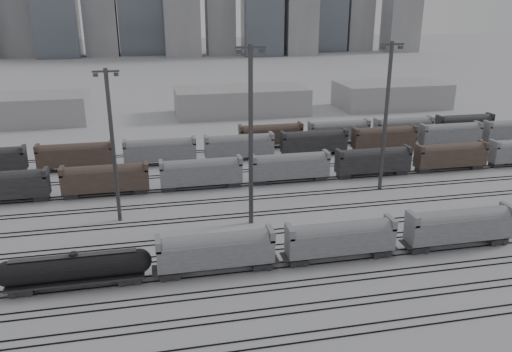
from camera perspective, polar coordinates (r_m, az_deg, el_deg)
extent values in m
plane|color=silver|center=(66.31, 4.70, -10.39)|extent=(900.00, 900.00, 0.00)
cube|color=black|center=(54.66, 9.28, -17.72)|extent=(220.00, 0.07, 0.16)
cube|color=black|center=(55.73, 8.74, -16.87)|extent=(220.00, 0.07, 0.16)
cube|color=black|center=(58.45, 7.49, -14.89)|extent=(220.00, 0.07, 0.16)
cube|color=black|center=(59.57, 7.02, -14.15)|extent=(220.00, 0.07, 0.16)
cube|color=black|center=(62.41, 5.95, -12.41)|extent=(220.00, 0.07, 0.16)
cube|color=black|center=(63.57, 5.56, -11.75)|extent=(220.00, 0.07, 0.16)
cube|color=black|center=(66.50, 4.63, -10.22)|extent=(220.00, 0.07, 0.16)
cube|color=black|center=(67.70, 4.29, -9.63)|extent=(220.00, 0.07, 0.16)
cube|color=black|center=(70.72, 3.48, -8.28)|extent=(220.00, 0.07, 0.16)
cube|color=black|center=(71.95, 3.18, -7.76)|extent=(220.00, 0.07, 0.16)
cube|color=black|center=(75.03, 2.47, -6.56)|extent=(220.00, 0.07, 0.16)
cube|color=black|center=(76.28, 2.20, -6.10)|extent=(220.00, 0.07, 0.16)
cube|color=black|center=(81.20, 1.24, -4.45)|extent=(220.00, 0.07, 0.16)
cube|color=black|center=(82.48, 1.02, -4.06)|extent=(220.00, 0.07, 0.16)
cube|color=black|center=(87.49, 0.20, -2.65)|extent=(220.00, 0.07, 0.16)
cube|color=black|center=(88.80, 0.00, -2.31)|extent=(220.00, 0.07, 0.16)
cube|color=black|center=(93.89, -0.70, -1.09)|extent=(220.00, 0.07, 0.16)
cube|color=black|center=(95.21, -0.87, -0.80)|extent=(220.00, 0.07, 0.16)
cube|color=black|center=(101.29, -1.59, 0.45)|extent=(220.00, 0.07, 0.16)
cube|color=black|center=(102.63, -1.74, 0.70)|extent=(220.00, 0.07, 0.16)
cube|color=black|center=(108.78, -2.36, 1.78)|extent=(220.00, 0.07, 0.16)
cube|color=black|center=(110.13, -2.48, 2.00)|extent=(220.00, 0.07, 0.16)
cube|color=black|center=(116.34, -3.02, 2.94)|extent=(220.00, 0.07, 0.16)
cube|color=black|center=(117.70, -3.14, 3.13)|extent=(220.00, 0.07, 0.16)
cube|color=black|center=(66.70, -25.15, -11.59)|extent=(2.70, 2.18, 0.73)
cube|color=black|center=(64.76, -14.21, -11.18)|extent=(2.70, 2.18, 0.73)
cube|color=black|center=(65.19, -19.81, -11.05)|extent=(16.07, 2.80, 0.26)
cylinder|color=black|center=(64.40, -19.98, -9.77)|extent=(15.03, 3.01, 3.01)
sphere|color=black|center=(66.02, -26.52, -9.98)|extent=(3.01, 3.01, 3.01)
sphere|color=black|center=(63.63, -13.20, -9.41)|extent=(3.01, 3.01, 3.01)
cylinder|color=black|center=(63.64, -20.15, -8.45)|extent=(1.04, 1.04, 0.52)
cube|color=black|center=(63.69, -20.14, -8.54)|extent=(14.51, 0.93, 0.06)
cube|color=black|center=(64.65, -9.83, -10.92)|extent=(2.56, 2.06, 0.69)
cube|color=black|center=(65.86, 0.62, -10.00)|extent=(2.56, 2.06, 0.69)
cube|color=gray|center=(63.88, -4.61, -8.70)|extent=(14.75, 2.95, 3.15)
cylinder|color=gray|center=(63.34, -4.64, -7.76)|extent=(13.37, 2.85, 2.85)
cube|color=gray|center=(62.63, -11.14, -7.61)|extent=(0.69, 2.95, 1.38)
cube|color=gray|center=(64.12, 1.67, -6.56)|extent=(0.69, 2.95, 1.38)
cone|color=black|center=(64.80, -4.56, -10.20)|extent=(2.36, 2.36, 0.88)
cube|color=black|center=(66.97, 4.76, -9.55)|extent=(2.54, 2.05, 0.68)
cube|color=black|center=(70.94, 13.97, -8.35)|extent=(2.54, 2.05, 0.68)
cube|color=gray|center=(67.69, 9.62, -7.25)|extent=(14.65, 2.93, 3.13)
cylinder|color=gray|center=(67.18, 9.67, -6.35)|extent=(13.28, 2.83, 2.83)
cube|color=gray|center=(64.73, 3.87, -6.37)|extent=(0.68, 2.93, 1.37)
cube|color=gray|center=(69.62, 15.13, -5.12)|extent=(0.68, 2.93, 1.37)
cone|color=black|center=(68.56, 9.53, -8.67)|extent=(2.34, 2.34, 0.88)
cube|color=black|center=(73.41, 17.95, -7.75)|extent=(2.66, 2.15, 0.72)
cube|color=black|center=(79.97, 25.68, -6.50)|extent=(2.66, 2.15, 0.72)
cube|color=gray|center=(75.54, 22.21, -5.47)|extent=(15.35, 3.07, 3.28)
cylinder|color=gray|center=(75.06, 22.33, -4.62)|extent=(13.92, 2.97, 2.97)
cube|color=gray|center=(70.98, 17.45, -4.67)|extent=(0.72, 3.07, 1.43)
cube|color=gray|center=(79.03, 26.85, -3.46)|extent=(0.72, 3.07, 1.43)
cone|color=black|center=(76.34, 22.02, -6.84)|extent=(2.46, 2.46, 0.92)
cylinder|color=#3D3D3F|center=(78.34, -16.01, 3.09)|extent=(0.61, 0.61, 23.83)
cube|color=#3D3D3F|center=(76.10, -16.81, 11.38)|extent=(3.81, 0.29, 0.29)
cube|color=#3D3D3F|center=(76.29, -17.86, 10.93)|extent=(0.67, 0.48, 0.48)
cube|color=#3D3D3F|center=(76.06, -15.69, 11.12)|extent=(0.67, 0.48, 0.48)
cylinder|color=#3D3D3F|center=(73.98, -0.60, 4.32)|extent=(0.70, 0.70, 27.32)
cube|color=#3D3D3F|center=(71.73, -0.63, 14.50)|extent=(4.37, 0.33, 0.33)
cube|color=#3D3D3F|center=(71.47, -1.96, 14.03)|extent=(0.77, 0.55, 0.55)
cube|color=#3D3D3F|center=(72.11, 0.68, 14.09)|extent=(0.77, 0.55, 0.55)
cylinder|color=#3D3D3F|center=(91.62, 14.60, 6.38)|extent=(0.68, 0.68, 26.56)
cube|color=#3D3D3F|center=(89.78, 15.30, 14.33)|extent=(4.25, 0.32, 0.32)
cube|color=#3D3D3F|center=(89.12, 14.32, 14.03)|extent=(0.74, 0.53, 0.53)
cube|color=#3D3D3F|center=(90.55, 16.19, 13.95)|extent=(0.74, 0.53, 0.53)
cube|color=black|center=(95.62, -26.97, -1.16)|extent=(15.00, 3.00, 5.60)
cube|color=brown|center=(92.48, -16.80, -0.48)|extent=(15.00, 3.00, 5.60)
cube|color=gray|center=(92.42, -6.28, 0.25)|extent=(15.00, 3.00, 5.60)
cube|color=gray|center=(95.43, 3.92, 0.94)|extent=(15.00, 3.00, 5.60)
cube|color=black|center=(101.25, 13.23, 1.54)|extent=(15.00, 3.00, 5.60)
cube|color=brown|center=(109.42, 21.34, 2.04)|extent=(15.00, 3.00, 5.60)
cube|color=brown|center=(108.48, -19.90, 2.07)|extent=(15.00, 3.00, 5.60)
cube|color=gray|center=(107.32, -10.90, 2.71)|extent=(15.00, 3.00, 5.60)
cube|color=gray|center=(108.84, -1.92, 3.29)|extent=(15.00, 3.00, 5.60)
cube|color=black|center=(112.92, 6.62, 3.76)|extent=(15.00, 3.00, 5.60)
cube|color=brown|center=(119.31, 14.41, 4.12)|extent=(15.00, 3.00, 5.60)
cube|color=gray|center=(127.66, 21.30, 4.38)|extent=(15.00, 3.00, 5.60)
cube|color=brown|center=(118.18, 1.70, 4.58)|extent=(15.00, 3.00, 5.60)
cube|color=gray|center=(123.20, 9.44, 4.94)|extent=(15.00, 3.00, 5.60)
cube|color=gray|center=(130.26, 16.46, 5.19)|extent=(15.00, 3.00, 5.60)
cube|color=black|center=(139.05, 22.68, 5.34)|extent=(15.00, 3.00, 5.60)
cube|color=#98999B|center=(155.17, -1.72, 8.59)|extent=(40.00, 18.00, 8.00)
cube|color=#98999B|center=(171.15, 15.20, 8.94)|extent=(35.00, 18.00, 8.00)
cube|color=#9D9D9F|center=(344.18, -26.06, 15.46)|extent=(22.00, 17.60, 42.00)
cube|color=#9D9D9F|center=(336.32, -17.51, 16.94)|extent=(20.00, 16.00, 48.00)
cube|color=#9D9D9F|center=(335.80, -8.65, 18.60)|extent=(22.00, 17.60, 60.00)
cube|color=#9D9D9F|center=(338.63, -4.15, 16.90)|extent=(18.00, 14.40, 38.00)
cube|color=#9D9D9F|center=(349.00, 4.39, 17.53)|extent=(20.00, 16.00, 45.00)
cube|color=#9D9D9F|center=(366.16, 12.26, 16.86)|extent=(18.00, 14.40, 40.00)
cube|color=#9D9D9F|center=(376.75, 15.97, 17.55)|extent=(22.00, 17.60, 52.00)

